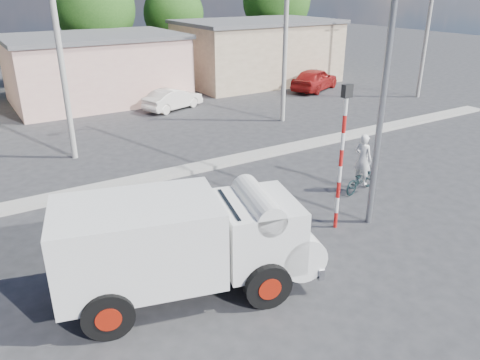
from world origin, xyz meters
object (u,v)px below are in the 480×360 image
car_red (315,79)px  car_cream (173,99)px  streetlight (383,60)px  bicycle (361,179)px  cyclist (362,167)px  truck (190,241)px  traffic_pole (342,146)px

car_red → car_cream: bearing=63.8°
streetlight → bicycle: bearing=48.3°
bicycle → car_cream: 14.37m
car_red → streetlight: streetlight is taller
streetlight → car_cream: bearing=86.9°
car_red → streetlight: bearing=119.6°
bicycle → streetlight: bearing=125.7°
bicycle → cyclist: 0.45m
bicycle → streetlight: size_ratio=0.19×
cyclist → bicycle: bearing=-0.0°
truck → bicycle: (7.75, 2.14, -0.92)m
cyclist → streetlight: streetlight is taller
traffic_pole → bicycle: bearing=31.0°
cyclist → traffic_pole: size_ratio=0.42×
cyclist → car_red: size_ratio=0.40×
bicycle → traffic_pole: 3.72m
car_red → traffic_pole: size_ratio=1.03×
bicycle → streetlight: 5.16m
truck → car_cream: bearing=81.8°
cyclist → car_cream: size_ratio=0.48×
car_cream → streetlight: streetlight is taller
traffic_pole → cyclist: bearing=31.0°
car_red → traffic_pole: traffic_pole is taller
car_cream → traffic_pole: size_ratio=0.86×
bicycle → car_cream: car_cream is taller
car_red → traffic_pole: bearing=116.9°
truck → bicycle: 8.09m
traffic_pole → streetlight: (0.94, -0.30, 2.37)m
truck → car_cream: truck is taller
bicycle → car_cream: size_ratio=0.46×
bicycle → cyclist: cyclist is taller
car_cream → traffic_pole: bearing=154.2°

